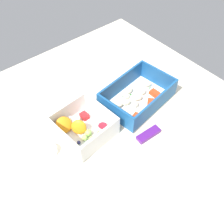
{
  "coord_description": "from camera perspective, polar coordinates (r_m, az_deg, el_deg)",
  "views": [
    {
      "loc": [
        29.31,
        36.93,
        59.92
      ],
      "look_at": [
        -1.78,
        -0.31,
        4.0
      ],
      "focal_mm": 41.66,
      "sensor_mm": 36.0,
      "label": 1
    }
  ],
  "objects": [
    {
      "name": "table_surface",
      "position": [
        0.75,
        -0.89,
        -2.28
      ],
      "size": [
        80.0,
        80.0,
        2.0
      ],
      "primitive_type": "cube",
      "color": "beige",
      "rests_on": "ground"
    },
    {
      "name": "pasta_container",
      "position": [
        0.78,
        5.47,
        3.12
      ],
      "size": [
        22.31,
        16.34,
        6.53
      ],
      "rotation": [
        0.0,
        0.0,
        0.13
      ],
      "color": "white",
      "rests_on": "table_surface"
    },
    {
      "name": "fruit_bowl",
      "position": [
        0.71,
        -6.4,
        -3.43
      ],
      "size": [
        14.7,
        15.0,
        6.33
      ],
      "rotation": [
        0.0,
        0.0,
        0.09
      ],
      "color": "white",
      "rests_on": "table_surface"
    },
    {
      "name": "candy_bar",
      "position": [
        0.72,
        8.02,
        -4.89
      ],
      "size": [
        7.14,
        2.83,
        1.2
      ],
      "primitive_type": "cube",
      "rotation": [
        0.0,
        0.0,
        -0.06
      ],
      "color": "#51197A",
      "rests_on": "table_surface"
    },
    {
      "name": "paper_cup_liner",
      "position": [
        0.69,
        -13.63,
        -8.24
      ],
      "size": [
        3.96,
        3.96,
        1.93
      ],
      "primitive_type": "cylinder",
      "color": "white",
      "rests_on": "table_surface"
    }
  ]
}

